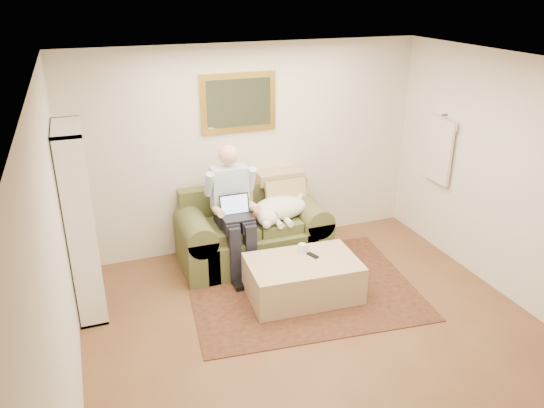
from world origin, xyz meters
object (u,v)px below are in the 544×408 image
seated_man (234,212)px  coffee_mug (302,248)px  sleeping_dog (280,208)px  bookshelf (80,223)px  ottoman (303,278)px  laptop (236,211)px  sofa (253,237)px

seated_man → coffee_mug: (0.60, -0.63, -0.27)m
seated_man → sleeping_dog: bearing=7.1°
bookshelf → sleeping_dog: bearing=7.9°
sleeping_dog → ottoman: size_ratio=0.62×
sleeping_dog → ottoman: 1.02m
sleeping_dog → bookshelf: bookshelf is taller
laptop → sleeping_dog: bearing=13.6°
seated_man → coffee_mug: size_ratio=15.19×
sofa → laptop: laptop is taller
sofa → seated_man: seated_man is taller
sofa → seated_man: size_ratio=1.19×
seated_man → bookshelf: size_ratio=0.76×
sofa → coffee_mug: (0.32, -0.80, 0.18)m
seated_man → sofa: bearing=31.5°
laptop → seated_man: bearing=90.0°
laptop → sleeping_dog: laptop is taller
seated_man → ottoman: size_ratio=1.26×
ottoman → bookshelf: (-2.22, 0.59, 0.78)m
seated_man → laptop: 0.08m
laptop → ottoman: laptop is taller
coffee_mug → ottoman: bearing=-109.8°
sleeping_dog → coffee_mug: sleeping_dog is taller
sleeping_dog → coffee_mug: bearing=-89.9°
coffee_mug → sleeping_dog: bearing=90.1°
sleeping_dog → laptop: bearing=-166.4°
sofa → bookshelf: 2.12m
seated_man → laptop: (0.00, -0.07, 0.04)m
sofa → sleeping_dog: 0.51m
laptop → coffee_mug: size_ratio=3.51×
bookshelf → laptop: bearing=5.9°
laptop → ottoman: 1.09m
ottoman → coffee_mug: coffee_mug is taller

